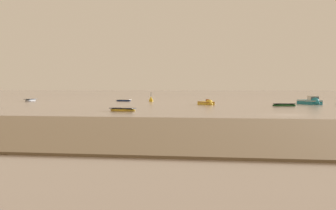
# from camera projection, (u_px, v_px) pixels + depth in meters

# --- Properties ---
(ground_plane) EXTENTS (800.00, 800.00, 0.00)m
(ground_plane) POSITION_uv_depth(u_px,v_px,m) (289.00, 115.00, 58.57)
(ground_plane) COLOR gray
(mudflat_shore) EXTENTS (333.06, 28.24, 0.14)m
(mudflat_shore) POSITION_uv_depth(u_px,v_px,m) (178.00, 130.00, 37.02)
(mudflat_shore) COLOR brown
(mudflat_shore) RESTS_ON ground
(motorboat_moored_0) EXTENTS (3.83, 4.94, 1.63)m
(motorboat_moored_0) POSITION_uv_depth(u_px,v_px,m) (208.00, 104.00, 91.94)
(motorboat_moored_0) COLOR gold
(motorboat_moored_0) RESTS_ON ground
(rowboat_moored_2) EXTENTS (4.16, 2.36, 0.62)m
(rowboat_moored_2) POSITION_uv_depth(u_px,v_px,m) (123.00, 110.00, 67.72)
(rowboat_moored_2) COLOR gold
(rowboat_moored_2) RESTS_ON ground
(rowboat_moored_3) EXTENTS (4.10, 1.51, 0.64)m
(rowboat_moored_3) POSITION_uv_depth(u_px,v_px,m) (284.00, 105.00, 85.61)
(rowboat_moored_3) COLOR #23602D
(rowboat_moored_3) RESTS_ON ground
(rowboat_moored_5) EXTENTS (3.94, 2.07, 0.59)m
(rowboat_moored_5) POSITION_uv_depth(u_px,v_px,m) (123.00, 101.00, 114.17)
(rowboat_moored_5) COLOR navy
(rowboat_moored_5) RESTS_ON ground
(motorboat_moored_1) EXTENTS (4.75, 6.85, 2.47)m
(motorboat_moored_1) POSITION_uv_depth(u_px,v_px,m) (312.00, 102.00, 93.69)
(motorboat_moored_1) COLOR #197084
(motorboat_moored_1) RESTS_ON ground
(rowboat_moored_6) EXTENTS (1.56, 4.54, 0.72)m
(rowboat_moored_6) POSITION_uv_depth(u_px,v_px,m) (31.00, 100.00, 115.72)
(rowboat_moored_6) COLOR gray
(rowboat_moored_6) RESTS_ON ground
(channel_buoy) EXTENTS (0.90, 0.90, 2.30)m
(channel_buoy) POSITION_uv_depth(u_px,v_px,m) (151.00, 100.00, 111.38)
(channel_buoy) COLOR gold
(channel_buoy) RESTS_ON ground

